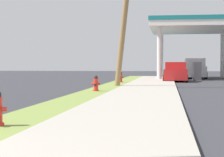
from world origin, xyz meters
name	(u,v)px	position (x,y,z in m)	size (l,w,h in m)	color
fire_hydrant_second	(96,84)	(0.74, 14.79, 0.45)	(0.42, 0.38, 0.74)	red
fire_hydrant_third	(121,78)	(0.81, 24.33, 0.45)	(0.42, 0.37, 0.74)	red
utility_pole_midground	(126,3)	(1.67, 19.60, 4.98)	(1.95, 1.39, 9.55)	#937047
car_red_by_near_pump	(175,73)	(4.72, 28.96, 0.72)	(1.99, 4.52, 1.57)	red
car_teal_by_far_pump	(180,71)	(5.40, 39.46, 0.72)	(2.18, 4.60, 1.57)	#197075
truck_silver_at_forecourt	(194,69)	(6.65, 36.42, 0.91)	(2.19, 5.43, 1.97)	#BCBCC1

